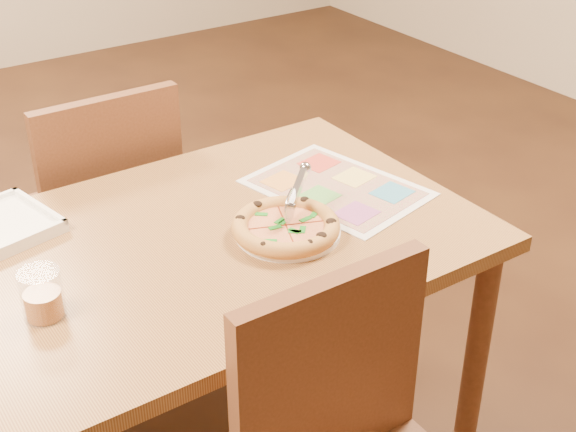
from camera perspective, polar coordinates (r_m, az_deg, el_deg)
dining_table at (r=1.92m, az=-6.20°, el=-3.81°), size 1.30×0.85×0.72m
chair_far at (r=2.43m, az=-12.92°, el=1.52°), size 0.42×0.42×0.47m
plate at (r=1.87m, az=0.00°, el=-1.15°), size 0.31×0.31×0.01m
pizza at (r=1.86m, az=-0.15°, el=-0.76°), size 0.25×0.25×0.04m
pizza_cutter at (r=1.87m, az=0.54°, el=1.65°), size 0.13×0.11×0.09m
glass_tumbler at (r=1.66m, az=-17.07°, el=-5.54°), size 0.08×0.08×0.11m
menu at (r=2.08m, az=3.48°, el=2.05°), size 0.40×0.49×0.00m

